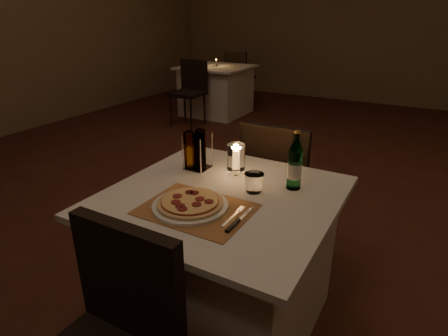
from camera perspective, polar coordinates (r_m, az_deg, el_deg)
The scene contains 18 objects.
floor at distance 2.72m, azimuth 6.79°, elevation -11.32°, with size 8.00×10.00×0.02m, color #4B2318.
wall_back at distance 7.16m, azimuth 24.52°, elevation 20.75°, with size 8.00×0.02×3.00m, color olive.
main_table at distance 1.89m, azimuth -0.31°, elevation -13.93°, with size 1.00×1.00×0.74m.
chair_near at distance 1.36m, azimuth -16.82°, elevation -23.12°, with size 0.42×0.42×0.90m.
chair_far at distance 2.37m, azimuth 8.29°, elevation -1.32°, with size 0.42×0.42×0.90m.
placemat at distance 1.57m, azimuth -4.25°, elevation -6.28°, with size 0.45×0.34×0.00m, color #A86B3A.
plate at distance 1.58m, azimuth -5.17°, elevation -5.73°, with size 0.32×0.32×0.01m, color white.
pizza at distance 1.58m, azimuth -5.19°, elevation -5.21°, with size 0.28×0.28×0.02m.
fork at distance 1.52m, azimuth 1.69°, elevation -7.11°, with size 0.02×0.18×0.00m.
knife at distance 1.46m, azimuth 1.79°, elevation -8.37°, with size 0.02×0.22×0.01m.
tumbler at distance 1.70m, azimuth 4.58°, elevation -2.26°, with size 0.09×0.09×0.09m, color white, non-canonical shape.
water_bottle at distance 1.74m, azimuth 10.74°, elevation 0.32°, with size 0.07×0.07×0.28m.
hurricane_candle at distance 1.83m, azimuth 1.85°, elevation 1.51°, with size 0.09×0.09×0.17m.
cruet_caddy at distance 1.93m, azimuth -4.21°, elevation 2.51°, with size 0.12×0.12×0.21m.
neighbor_table_left at distance 5.99m, azimuth -1.16°, elevation 11.77°, with size 1.00×1.00×0.74m.
neighbor_chair_la at distance 5.37m, azimuth -5.14°, elevation 12.32°, with size 0.42×0.42×0.90m.
neighbor_chair_lb at distance 6.58m, azimuth 2.09°, elevation 14.28°, with size 0.42×0.42×0.90m.
neighbor_candle_left at distance 5.93m, azimuth -1.19°, elevation 15.71°, with size 0.03×0.03×0.11m.
Camera 1 is at (0.83, -2.10, 1.50)m, focal length 30.00 mm.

